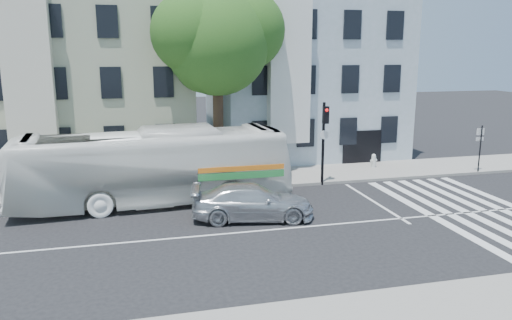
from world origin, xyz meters
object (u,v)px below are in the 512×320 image
object	(u,v)px
bus	(153,167)
sedan	(253,202)
traffic_signal	(324,132)
fire_hydrant	(374,160)

from	to	relation	value
bus	sedan	size ratio (longest dim) A/B	2.47
traffic_signal	fire_hydrant	bearing A→B (deg)	31.39
bus	fire_hydrant	size ratio (longest dim) A/B	15.44
traffic_signal	fire_hydrant	distance (m)	5.56
sedan	traffic_signal	xyz separation A→B (m)	(4.95, 4.43, 2.13)
sedan	traffic_signal	bearing A→B (deg)	-38.27
sedan	traffic_signal	world-z (taller)	traffic_signal
bus	fire_hydrant	xyz separation A→B (m)	(13.26, 3.78, -1.22)
sedan	fire_hydrant	bearing A→B (deg)	-42.75
bus	traffic_signal	bearing A→B (deg)	-86.70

